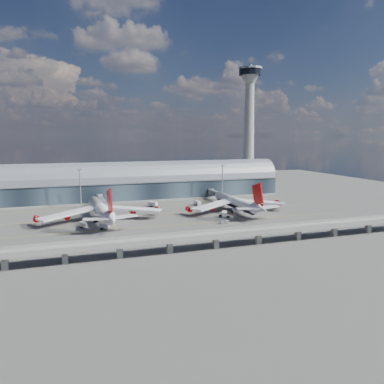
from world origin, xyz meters
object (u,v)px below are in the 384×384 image
object	(u,v)px
floodlight_mast_left	(80,187)
service_truck_4	(198,203)
airliner_left	(101,210)
cargo_train_1	(174,240)
floodlight_mast_right	(222,181)
service_truck_5	(153,204)
service_truck_0	(83,225)
cargo_train_2	(337,221)
control_tower	(249,130)
service_truck_1	(104,226)
service_truck_3	(224,214)
service_truck_2	(240,210)
airliner_right	(237,203)
cargo_train_0	(224,222)

from	to	relation	value
floodlight_mast_left	service_truck_4	xyz separation A→B (m)	(75.36, -15.31, -12.09)
airliner_left	cargo_train_1	world-z (taller)	airliner_left
floodlight_mast_right	service_truck_5	xyz separation A→B (m)	(-54.47, -9.95, -12.05)
service_truck_0	cargo_train_2	xyz separation A→B (m)	(131.20, -32.80, -0.38)
service_truck_4	control_tower	bearing A→B (deg)	28.34
service_truck_1	service_truck_3	xyz separation A→B (m)	(68.88, 6.50, 0.25)
service_truck_2	cargo_train_1	size ratio (longest dim) A/B	0.77
airliner_right	control_tower	bearing A→B (deg)	57.19
control_tower	service_truck_5	size ratio (longest dim) A/B	15.72
service_truck_1	service_truck_5	distance (m)	63.51
control_tower	airliner_left	xyz separation A→B (m)	(-125.87, -71.30, -45.25)
airliner_right	cargo_train_0	distance (m)	34.30
floodlight_mast_left	service_truck_0	bearing A→B (deg)	-91.12
service_truck_4	cargo_train_2	size ratio (longest dim) A/B	1.07
service_truck_0	cargo_train_1	size ratio (longest dim) A/B	0.56
floodlight_mast_left	cargo_train_0	bearing A→B (deg)	-45.04
airliner_left	service_truck_2	distance (m)	82.57
service_truck_4	service_truck_0	bearing A→B (deg)	-160.38
service_truck_1	service_truck_4	world-z (taller)	service_truck_4
airliner_left	cargo_train_1	distance (m)	59.36
cargo_train_1	airliner_right	bearing A→B (deg)	-55.12
cargo_train_0	airliner_right	bearing A→B (deg)	-36.96
service_truck_2	service_truck_3	bearing A→B (deg)	118.98
service_truck_3	service_truck_4	world-z (taller)	service_truck_3
service_truck_4	cargo_train_2	world-z (taller)	service_truck_4
airliner_left	cargo_train_1	xyz separation A→B (m)	(26.57, -52.78, -5.60)
floodlight_mast_right	control_tower	bearing A→B (deg)	38.66
service_truck_1	service_truck_3	size ratio (longest dim) A/B	0.73
control_tower	service_truck_3	xyz separation A→B (m)	(-57.25, -83.32, -49.96)
cargo_train_2	airliner_right	bearing A→B (deg)	40.89
service_truck_4	cargo_train_1	size ratio (longest dim) A/B	0.49
service_truck_2	service_truck_4	distance (m)	35.56
floodlight_mast_right	service_truck_0	distance (m)	115.58
service_truck_0	service_truck_1	xyz separation A→B (m)	(9.94, -7.12, 0.13)
airliner_left	service_truck_0	bearing A→B (deg)	-135.82
airliner_left	service_truck_1	world-z (taller)	airliner_left
service_truck_3	cargo_train_2	xyz separation A→B (m)	(52.38, -32.18, -0.76)
cargo_train_0	cargo_train_1	xyz separation A→B (m)	(-35.20, -25.08, -0.14)
control_tower	floodlight_mast_right	bearing A→B (deg)	-141.34
control_tower	airliner_right	distance (m)	95.82
service_truck_4	airliner_right	bearing A→B (deg)	-68.62
service_truck_2	service_truck_3	distance (m)	16.05
service_truck_3	cargo_train_1	distance (m)	58.57
service_truck_5	cargo_train_0	xyz separation A→B (m)	(25.37, -61.04, -0.66)
cargo_train_0	floodlight_mast_left	bearing A→B (deg)	44.50
service_truck_1	service_truck_2	xyz separation A→B (m)	(82.61, 14.81, 0.21)
airliner_right	service_truck_4	distance (m)	32.71
cargo_train_0	cargo_train_2	distance (m)	61.48
service_truck_4	service_truck_5	bearing A→B (deg)	162.18
service_truck_4	service_truck_5	size ratio (longest dim) A/B	0.85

